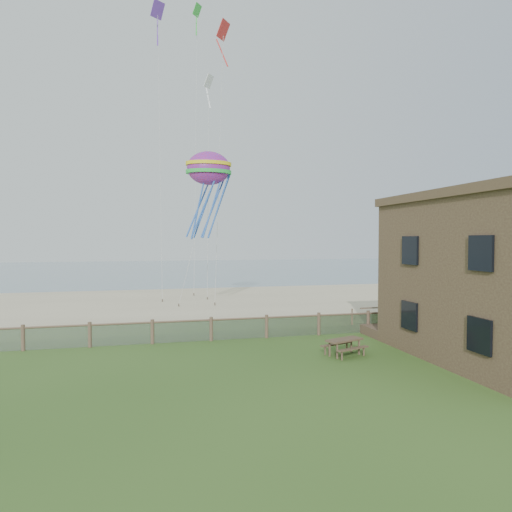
# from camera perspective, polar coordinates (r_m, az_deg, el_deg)

# --- Properties ---
(ground) EXTENTS (160.00, 160.00, 0.00)m
(ground) POSITION_cam_1_polar(r_m,az_deg,el_deg) (19.39, 6.12, -13.79)
(ground) COLOR #2E4E1A
(ground) RESTS_ON ground
(sand_beach) EXTENTS (72.00, 20.00, 0.02)m
(sand_beach) POSITION_cam_1_polar(r_m,az_deg,el_deg) (40.39, -4.66, -5.49)
(sand_beach) COLOR tan
(sand_beach) RESTS_ON ground
(ocean) EXTENTS (160.00, 68.00, 0.02)m
(ocean) POSITION_cam_1_polar(r_m,az_deg,el_deg) (83.94, -9.48, -1.61)
(ocean) COLOR slate
(ocean) RESTS_ON ground
(chainlink_fence) EXTENTS (36.20, 0.20, 1.25)m
(chainlink_fence) POSITION_cam_1_polar(r_m,az_deg,el_deg) (24.84, 1.33, -8.96)
(chainlink_fence) COLOR #4A3529
(chainlink_fence) RESTS_ON ground
(motel_deck) EXTENTS (15.00, 2.00, 0.50)m
(motel_deck) POSITION_cam_1_polar(r_m,az_deg,el_deg) (30.15, 26.72, -7.80)
(motel_deck) COLOR brown
(motel_deck) RESTS_ON ground
(picnic_table) EXTENTS (2.11, 1.85, 0.74)m
(picnic_table) POSITION_cam_1_polar(r_m,az_deg,el_deg) (21.60, 10.99, -11.14)
(picnic_table) COLOR brown
(picnic_table) RESTS_ON ground
(octopus_kite) EXTENTS (3.87, 3.18, 6.92)m
(octopus_kite) POSITION_cam_1_polar(r_m,az_deg,el_deg) (33.84, -5.92, 7.88)
(octopus_kite) COLOR red
(kite_white) EXTENTS (1.85, 1.78, 2.25)m
(kite_white) POSITION_cam_1_polar(r_m,az_deg,el_deg) (38.20, -5.92, 20.10)
(kite_white) COLOR white
(kite_purple) EXTENTS (2.03, 2.16, 2.79)m
(kite_purple) POSITION_cam_1_polar(r_m,az_deg,el_deg) (39.06, -12.18, 26.86)
(kite_purple) COLOR #6535AD
(kite_red) EXTENTS (2.23, 2.16, 2.92)m
(kite_red) POSITION_cam_1_polar(r_m,az_deg,el_deg) (35.61, -4.11, 25.16)
(kite_red) COLOR red
(kite_green) EXTENTS (1.84, 1.77, 2.30)m
(kite_green) POSITION_cam_1_polar(r_m,az_deg,el_deg) (43.66, -7.36, 27.47)
(kite_green) COLOR green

